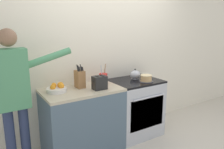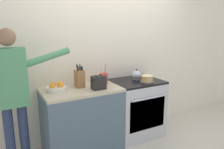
{
  "view_description": "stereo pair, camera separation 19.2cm",
  "coord_description": "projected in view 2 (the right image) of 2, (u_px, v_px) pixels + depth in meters",
  "views": [
    {
      "loc": [
        -1.79,
        -2.25,
        1.73
      ],
      "look_at": [
        -0.18,
        0.28,
        1.04
      ],
      "focal_mm": 35.0,
      "sensor_mm": 36.0,
      "label": 1
    },
    {
      "loc": [
        -1.63,
        -2.35,
        1.73
      ],
      "look_at": [
        -0.18,
        0.28,
        1.04
      ],
      "focal_mm": 35.0,
      "sensor_mm": 36.0,
      "label": 2
    }
  ],
  "objects": [
    {
      "name": "utensil_crock",
      "position": [
        104.0,
        78.0,
        3.16
      ],
      "size": [
        0.12,
        0.12,
        0.3
      ],
      "color": "red",
      "rests_on": "counter_cabinet"
    },
    {
      "name": "knife_block",
      "position": [
        80.0,
        78.0,
        2.98
      ],
      "size": [
        0.1,
        0.16,
        0.33
      ],
      "color": "olive",
      "rests_on": "counter_cabinet"
    },
    {
      "name": "toaster",
      "position": [
        99.0,
        82.0,
        2.89
      ],
      "size": [
        0.2,
        0.13,
        0.18
      ],
      "color": "black",
      "rests_on": "counter_cabinet"
    },
    {
      "name": "wall_back",
      "position": [
        111.0,
        53.0,
        3.42
      ],
      "size": [
        8.0,
        0.04,
        2.6
      ],
      "color": "silver",
      "rests_on": "ground_plane"
    },
    {
      "name": "tea_kettle",
      "position": [
        137.0,
        75.0,
        3.42
      ],
      "size": [
        0.2,
        0.16,
        0.16
      ],
      "color": "#B7BABF",
      "rests_on": "stove_range"
    },
    {
      "name": "fruit_bowl",
      "position": [
        56.0,
        88.0,
        2.83
      ],
      "size": [
        0.25,
        0.25,
        0.11
      ],
      "color": "silver",
      "rests_on": "counter_cabinet"
    },
    {
      "name": "ground_plane",
      "position": [
        132.0,
        147.0,
        3.16
      ],
      "size": [
        16.0,
        16.0,
        0.0
      ],
      "primitive_type": "plane",
      "color": "beige"
    },
    {
      "name": "person_baker",
      "position": [
        13.0,
        89.0,
        2.49
      ],
      "size": [
        0.94,
        0.2,
        1.69
      ],
      "rotation": [
        0.0,
        0.0,
        -0.17
      ],
      "color": "#283351",
      "rests_on": "ground_plane"
    },
    {
      "name": "stove_range",
      "position": [
        136.0,
        108.0,
        3.44
      ],
      "size": [
        0.76,
        0.65,
        0.89
      ],
      "color": "#B7BABF",
      "rests_on": "ground_plane"
    },
    {
      "name": "counter_cabinet",
      "position": [
        82.0,
        119.0,
        3.02
      ],
      "size": [
        1.04,
        0.62,
        0.89
      ],
      "color": "#4C6070",
      "rests_on": "ground_plane"
    },
    {
      "name": "layer_cake",
      "position": [
        147.0,
        79.0,
        3.24
      ],
      "size": [
        0.21,
        0.21,
        0.1
      ],
      "color": "#4C4C51",
      "rests_on": "stove_range"
    }
  ]
}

